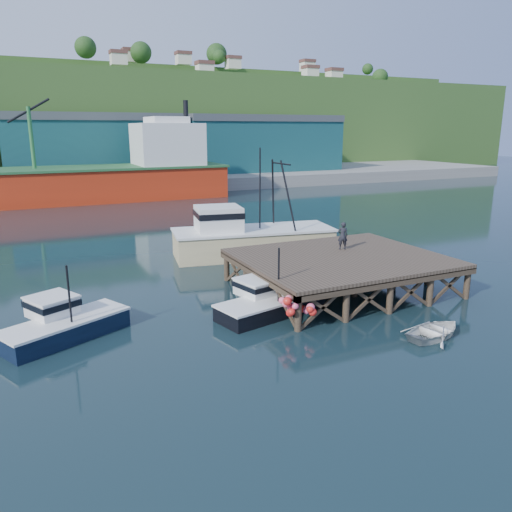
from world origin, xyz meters
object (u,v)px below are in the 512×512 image
trawler (250,234)px  dockworker (343,236)px  boat_navy (62,322)px  boat_black (268,301)px  dinghy (435,330)px

trawler → dockworker: size_ratio=7.25×
trawler → dockworker: bearing=-63.3°
boat_navy → dockworker: (17.41, 2.01, 2.27)m
dockworker → boat_navy: bearing=29.5°
boat_black → trawler: bearing=56.3°
boat_navy → trawler: (14.78, 10.66, 0.97)m
boat_navy → boat_black: bearing=-33.2°
boat_navy → trawler: trawler is taller
boat_navy → boat_black: 10.44m
boat_black → dinghy: 8.62m
dockworker → dinghy: bearing=105.7°
dinghy → dockworker: (1.23, 9.66, 2.68)m
boat_black → dinghy: bearing=-60.9°
boat_navy → trawler: bearing=9.7°
dinghy → dockworker: bearing=-18.0°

